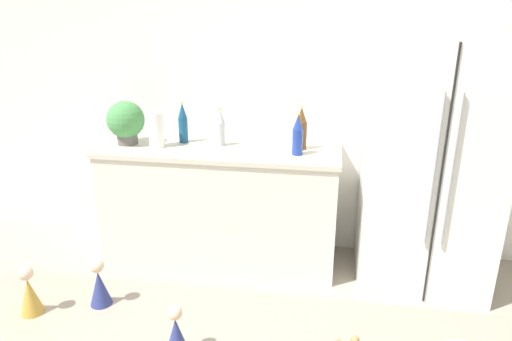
{
  "coord_description": "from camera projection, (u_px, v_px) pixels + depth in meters",
  "views": [
    {
      "loc": [
        0.37,
        -0.73,
        1.87
      ],
      "look_at": [
        0.03,
        1.37,
        1.11
      ],
      "focal_mm": 32.0,
      "sensor_mm": 36.0,
      "label": 1
    }
  ],
  "objects": [
    {
      "name": "paper_towel_roll",
      "position": [
        156.0,
        130.0,
        3.32
      ],
      "size": [
        0.12,
        0.12,
        0.26
      ],
      "color": "white",
      "rests_on": "back_counter"
    },
    {
      "name": "wise_man_figurine_crimson",
      "position": [
        176.0,
        333.0,
        1.3
      ],
      "size": [
        0.07,
        0.07,
        0.16
      ],
      "color": "navy",
      "rests_on": "bar_counter"
    },
    {
      "name": "back_bottle_0",
      "position": [
        183.0,
        123.0,
        3.43
      ],
      "size": [
        0.07,
        0.07,
        0.31
      ],
      "color": "navy",
      "rests_on": "back_counter"
    },
    {
      "name": "back_counter",
      "position": [
        221.0,
        204.0,
        3.5
      ],
      "size": [
        1.77,
        0.63,
        0.91
      ],
      "color": "silver",
      "rests_on": "ground_plane"
    },
    {
      "name": "back_bottle_3",
      "position": [
        220.0,
        128.0,
        3.35
      ],
      "size": [
        0.07,
        0.07,
        0.28
      ],
      "color": "#B2B7BC",
      "rests_on": "back_counter"
    },
    {
      "name": "back_bottle_2",
      "position": [
        298.0,
        135.0,
        3.14
      ],
      "size": [
        0.07,
        0.07,
        0.29
      ],
      "color": "navy",
      "rests_on": "back_counter"
    },
    {
      "name": "potted_plant",
      "position": [
        126.0,
        121.0,
        3.38
      ],
      "size": [
        0.28,
        0.28,
        0.32
      ],
      "color": "#595451",
      "rests_on": "back_counter"
    },
    {
      "name": "wise_man_figurine_blue",
      "position": [
        99.0,
        285.0,
        1.52
      ],
      "size": [
        0.07,
        0.07,
        0.17
      ],
      "color": "navy",
      "rests_on": "bar_counter"
    },
    {
      "name": "wise_man_figurine_purple",
      "position": [
        30.0,
        293.0,
        1.47
      ],
      "size": [
        0.07,
        0.07,
        0.17
      ],
      "color": "#B28933",
      "rests_on": "bar_counter"
    },
    {
      "name": "wall_back",
      "position": [
        281.0,
        91.0,
        3.47
      ],
      "size": [
        8.0,
        0.06,
        2.55
      ],
      "color": "white",
      "rests_on": "ground_plane"
    },
    {
      "name": "back_bottle_1",
      "position": [
        301.0,
        129.0,
        3.26
      ],
      "size": [
        0.08,
        0.08,
        0.31
      ],
      "color": "brown",
      "rests_on": "back_counter"
    },
    {
      "name": "refrigerator",
      "position": [
        429.0,
        166.0,
        3.08
      ],
      "size": [
        0.85,
        0.72,
        1.73
      ],
      "color": "white",
      "rests_on": "ground_plane"
    }
  ]
}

